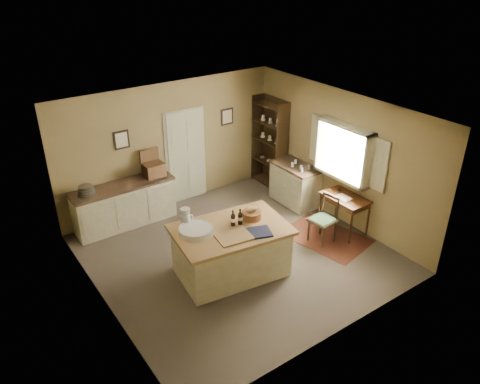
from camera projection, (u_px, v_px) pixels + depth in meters
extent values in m
plane|color=#62564B|center=(237.00, 254.00, 8.72)|extent=(5.00, 5.00, 0.00)
cube|color=olive|center=(170.00, 146.00, 9.91)|extent=(5.00, 0.10, 2.70)
cube|color=olive|center=(343.00, 259.00, 6.29)|extent=(5.00, 0.10, 2.70)
cube|color=olive|center=(97.00, 235.00, 6.82)|extent=(0.10, 5.00, 2.70)
cube|color=olive|center=(339.00, 157.00, 9.38)|extent=(0.10, 5.00, 2.70)
plane|color=silver|center=(237.00, 115.00, 7.48)|extent=(5.00, 5.00, 0.00)
cube|color=beige|center=(186.00, 155.00, 10.21)|extent=(0.97, 0.06, 2.11)
cube|color=black|center=(121.00, 140.00, 9.19)|extent=(0.32, 0.02, 0.38)
cube|color=beige|center=(122.00, 140.00, 9.18)|extent=(0.24, 0.01, 0.30)
cube|color=black|center=(227.00, 117.00, 10.47)|extent=(0.32, 0.02, 0.38)
cube|color=beige|center=(227.00, 117.00, 10.46)|extent=(0.24, 0.01, 0.30)
cube|color=beige|center=(341.00, 177.00, 9.32)|extent=(0.25, 1.32, 0.06)
cube|color=beige|center=(346.00, 126.00, 8.83)|extent=(0.25, 1.32, 0.06)
cube|color=white|center=(348.00, 151.00, 9.14)|extent=(0.01, 1.20, 1.00)
cube|color=beige|center=(380.00, 165.00, 8.52)|extent=(0.04, 0.35, 1.00)
cube|color=beige|center=(317.00, 139.00, 9.71)|extent=(0.04, 0.35, 1.00)
cube|color=beige|center=(231.00, 252.00, 8.04)|extent=(1.92, 1.35, 0.85)
cube|color=#9C7040|center=(231.00, 230.00, 7.83)|extent=(2.07, 1.50, 0.06)
cylinder|color=white|center=(196.00, 231.00, 7.63)|extent=(0.56, 0.56, 0.11)
cube|color=#9C7040|center=(234.00, 237.00, 7.54)|extent=(0.60, 0.46, 0.03)
cube|color=black|center=(257.00, 232.00, 7.67)|extent=(0.54, 0.49, 0.02)
cylinder|color=brown|center=(252.00, 215.00, 8.06)|extent=(0.33, 0.33, 0.14)
cylinder|color=black|center=(233.00, 218.00, 7.83)|extent=(0.08, 0.08, 0.29)
cylinder|color=black|center=(240.00, 217.00, 7.87)|extent=(0.08, 0.08, 0.29)
cube|color=beige|center=(125.00, 206.00, 9.48)|extent=(2.03, 0.56, 0.85)
cube|color=#332319|center=(122.00, 186.00, 9.27)|extent=(2.07, 0.59, 0.05)
cube|color=#4A301B|center=(154.00, 170.00, 9.56)|extent=(0.41, 0.30, 0.28)
cylinder|color=#59544F|center=(86.00, 190.00, 8.86)|extent=(0.35, 0.35, 0.18)
cube|color=#552516|center=(325.00, 237.00, 9.23)|extent=(1.40, 1.79, 0.01)
cube|color=#31190B|center=(345.00, 198.00, 9.11)|extent=(0.56, 0.92, 0.03)
cube|color=#31190B|center=(345.00, 201.00, 9.14)|extent=(0.50, 0.86, 0.10)
cube|color=silver|center=(344.00, 197.00, 9.08)|extent=(0.22, 0.30, 0.01)
cylinder|color=black|center=(340.00, 189.00, 9.33)|extent=(0.05, 0.05, 0.05)
cylinder|color=#31190B|center=(351.00, 228.00, 8.86)|extent=(0.04, 0.04, 0.72)
cylinder|color=#31190B|center=(368.00, 220.00, 9.11)|extent=(0.04, 0.04, 0.72)
cylinder|color=#31190B|center=(320.00, 210.00, 9.47)|extent=(0.04, 0.04, 0.72)
cylinder|color=#31190B|center=(337.00, 203.00, 9.72)|extent=(0.04, 0.04, 0.72)
cube|color=beige|center=(295.00, 185.00, 10.32)|extent=(0.59, 1.08, 0.85)
cube|color=#332319|center=(296.00, 166.00, 10.12)|extent=(0.62, 1.12, 0.05)
cylinder|color=silver|center=(300.00, 166.00, 9.95)|extent=(0.26, 0.26, 0.09)
cube|color=black|center=(282.00, 149.00, 10.54)|extent=(0.36, 0.04, 2.10)
cube|color=black|center=(258.00, 137.00, 11.20)|extent=(0.36, 0.04, 2.10)
cube|color=black|center=(275.00, 141.00, 10.95)|extent=(0.02, 0.94, 2.10)
cube|color=black|center=(268.00, 181.00, 11.33)|extent=(0.36, 0.90, 0.03)
cube|color=black|center=(269.00, 161.00, 11.09)|extent=(0.36, 0.90, 0.03)
cube|color=black|center=(270.00, 141.00, 10.84)|extent=(0.36, 0.90, 0.03)
cube|color=black|center=(270.00, 124.00, 10.65)|extent=(0.36, 0.90, 0.03)
cube|color=black|center=(271.00, 106.00, 10.46)|extent=(0.36, 0.90, 0.03)
cylinder|color=white|center=(270.00, 138.00, 10.82)|extent=(0.12, 0.12, 0.11)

